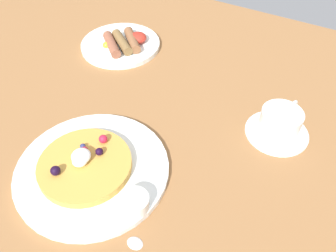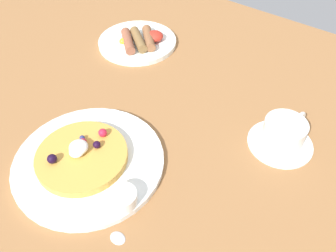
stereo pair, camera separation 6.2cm
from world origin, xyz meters
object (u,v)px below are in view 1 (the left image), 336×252
at_px(breakfast_plate, 121,45).
at_px(coffee_cup, 281,121).
at_px(pancake_plate, 93,170).
at_px(coffee_saucer, 277,132).
at_px(syrup_ramekin, 135,202).

bearing_deg(breakfast_plate, coffee_cup, -12.68).
relative_size(pancake_plate, coffee_saucer, 2.20).
relative_size(breakfast_plate, coffee_saucer, 1.65).
relative_size(pancake_plate, syrup_ramekin, 5.86).
bearing_deg(coffee_cup, pancake_plate, -135.36).
height_order(pancake_plate, coffee_saucer, pancake_plate).
distance_m(syrup_ramekin, coffee_cup, 0.35).
bearing_deg(syrup_ramekin, coffee_cup, 62.15).
height_order(breakfast_plate, coffee_cup, coffee_cup).
height_order(pancake_plate, syrup_ramekin, syrup_ramekin).
bearing_deg(breakfast_plate, pancake_plate, -61.97).
xyz_separation_m(syrup_ramekin, breakfast_plate, (-0.33, 0.42, -0.02)).
distance_m(pancake_plate, breakfast_plate, 0.44).
xyz_separation_m(syrup_ramekin, coffee_saucer, (0.16, 0.31, -0.02)).
distance_m(breakfast_plate, coffee_cup, 0.50).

